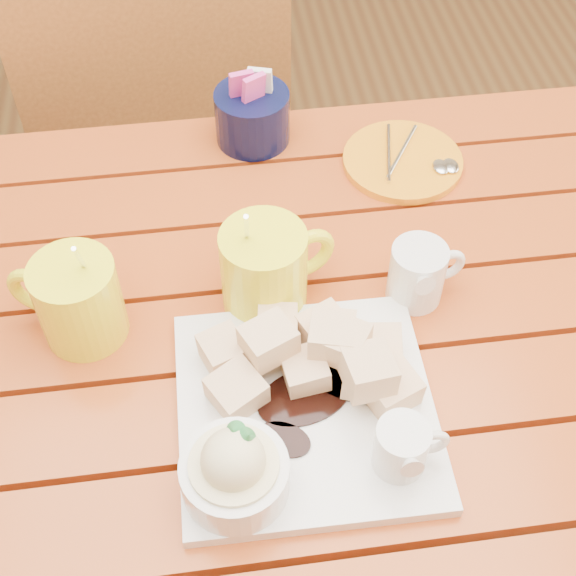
{
  "coord_description": "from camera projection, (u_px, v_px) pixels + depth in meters",
  "views": [
    {
      "loc": [
        -0.06,
        -0.57,
        1.5
      ],
      "look_at": [
        0.02,
        -0.01,
        0.82
      ],
      "focal_mm": 50.0,
      "sensor_mm": 36.0,
      "label": 1
    }
  ],
  "objects": [
    {
      "name": "coffee_mug_right",
      "position": [
        267.0,
        268.0,
        0.92
      ],
      "size": [
        0.14,
        0.1,
        0.17
      ],
      "rotation": [
        0.0,
        0.0,
        0.35
      ],
      "color": "#FFF720",
      "rests_on": "table"
    },
    {
      "name": "coffee_mug_left",
      "position": [
        76.0,
        299.0,
        0.9
      ],
      "size": [
        0.13,
        0.1,
        0.16
      ],
      "rotation": [
        0.0,
        0.0,
        -0.41
      ],
      "color": "#FFF720",
      "rests_on": "table"
    },
    {
      "name": "dessert_plate",
      "position": [
        297.0,
        410.0,
        0.83
      ],
      "size": [
        0.28,
        0.28,
        0.11
      ],
      "rotation": [
        0.0,
        0.0,
        -0.01
      ],
      "color": "white",
      "rests_on": "table"
    },
    {
      "name": "sugar_caddy",
      "position": [
        252.0,
        115.0,
        1.13
      ],
      "size": [
        0.11,
        0.11,
        0.12
      ],
      "color": "black",
      "rests_on": "table"
    },
    {
      "name": "chair_far",
      "position": [
        154.0,
        118.0,
        1.52
      ],
      "size": [
        0.54,
        0.54,
        0.97
      ],
      "rotation": [
        0.0,
        0.0,
        3.35
      ],
      "color": "brown",
      "rests_on": "ground"
    },
    {
      "name": "ground",
      "position": [
        279.0,
        563.0,
        1.52
      ],
      "size": [
        5.0,
        5.0,
        0.0
      ],
      "primitive_type": "plane",
      "color": "#593419",
      "rests_on": "ground"
    },
    {
      "name": "orange_saucer",
      "position": [
        404.0,
        161.0,
        1.12
      ],
      "size": [
        0.17,
        0.17,
        0.02
      ],
      "rotation": [
        0.0,
        0.0,
        -0.41
      ],
      "color": "orange",
      "rests_on": "table"
    },
    {
      "name": "cream_pitcher",
      "position": [
        419.0,
        273.0,
        0.94
      ],
      "size": [
        0.1,
        0.08,
        0.08
      ],
      "rotation": [
        0.0,
        0.0,
        0.18
      ],
      "color": "white",
      "rests_on": "table"
    },
    {
      "name": "table",
      "position": [
        274.0,
        375.0,
        1.03
      ],
      "size": [
        1.2,
        0.79,
        0.75
      ],
      "color": "#AE4C16",
      "rests_on": "ground"
    }
  ]
}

